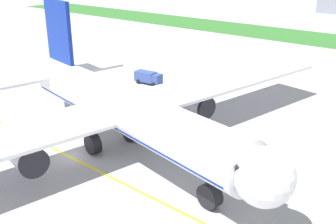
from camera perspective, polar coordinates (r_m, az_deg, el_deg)
The scene contains 5 objects.
ground_plane at distance 54.84m, azimuth -13.58°, elevation -6.27°, with size 600.00×600.00×0.00m, color #9E9EA3.
apron_taxi_line at distance 54.77m, azimuth -13.70°, elevation -6.31°, with size 280.00×0.36×0.01m, color yellow.
airliner_foreground at distance 52.06m, azimuth -6.68°, elevation 0.44°, with size 51.03×80.11×18.90m.
ground_crew_marshaller_front at distance 56.31m, azimuth -19.89°, elevation -5.09°, with size 0.52×0.44×1.67m.
service_truck_baggage_loader at distance 83.43m, azimuth -2.81°, elevation 4.99°, with size 6.11×3.07×2.53m.
Camera 1 is at (40.37, -27.59, 24.83)m, focal length 42.65 mm.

